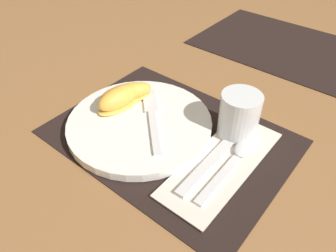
# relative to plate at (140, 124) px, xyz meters

# --- Properties ---
(ground_plane) EXTENTS (3.00, 3.00, 0.00)m
(ground_plane) POSITION_rel_plate_xyz_m (0.06, 0.02, -0.01)
(ground_plane) COLOR olive
(placemat) EXTENTS (0.42, 0.31, 0.00)m
(placemat) POSITION_rel_plate_xyz_m (0.06, 0.02, -0.01)
(placemat) COLOR black
(placemat) RESTS_ON ground_plane
(placemat_far) EXTENTS (0.42, 0.31, 0.00)m
(placemat_far) POSITION_rel_plate_xyz_m (0.06, 0.49, -0.01)
(placemat_far) COLOR black
(placemat_far) RESTS_ON ground_plane
(plate) EXTENTS (0.27, 0.27, 0.02)m
(plate) POSITION_rel_plate_xyz_m (0.00, 0.00, 0.00)
(plate) COLOR white
(plate) RESTS_ON placemat
(juice_glass) EXTENTS (0.07, 0.07, 0.08)m
(juice_glass) POSITION_rel_plate_xyz_m (0.15, 0.10, 0.03)
(juice_glass) COLOR silver
(juice_glass) RESTS_ON placemat
(napkin) EXTENTS (0.10, 0.26, 0.00)m
(napkin) POSITION_rel_plate_xyz_m (0.17, 0.01, -0.01)
(napkin) COLOR silver
(napkin) RESTS_ON placemat
(knife) EXTENTS (0.02, 0.20, 0.01)m
(knife) POSITION_rel_plate_xyz_m (0.16, 0.01, -0.00)
(knife) COLOR silver
(knife) RESTS_ON napkin
(spoon) EXTENTS (0.03, 0.18, 0.01)m
(spoon) POSITION_rel_plate_xyz_m (0.19, 0.05, -0.00)
(spoon) COLOR silver
(spoon) RESTS_ON napkin
(fork) EXTENTS (0.15, 0.14, 0.00)m
(fork) POSITION_rel_plate_xyz_m (0.01, 0.03, 0.01)
(fork) COLOR silver
(fork) RESTS_ON plate
(citrus_wedge_0) EXTENTS (0.08, 0.11, 0.04)m
(citrus_wedge_0) POSITION_rel_plate_xyz_m (-0.06, 0.03, 0.02)
(citrus_wedge_0) COLOR #F7C656
(citrus_wedge_0) RESTS_ON plate
(citrus_wedge_1) EXTENTS (0.06, 0.10, 0.04)m
(citrus_wedge_1) POSITION_rel_plate_xyz_m (-0.06, 0.01, 0.03)
(citrus_wedge_1) COLOR #F7C656
(citrus_wedge_1) RESTS_ON plate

